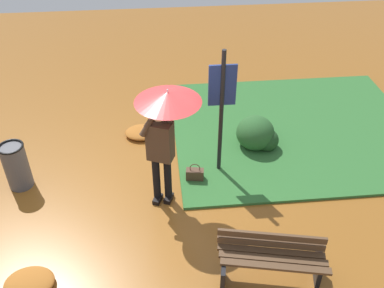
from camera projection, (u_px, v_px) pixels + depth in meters
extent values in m
plane|color=brown|center=(154.00, 197.00, 7.15)|extent=(18.00, 18.00, 0.00)
cube|color=#2D662D|center=(294.00, 129.00, 8.68)|extent=(4.80, 4.00, 0.05)
cylinder|color=black|center=(157.00, 179.00, 6.86)|extent=(0.12, 0.12, 0.86)
cylinder|color=black|center=(168.00, 179.00, 6.88)|extent=(0.12, 0.12, 0.86)
cube|color=black|center=(158.00, 199.00, 7.07)|extent=(0.19, 0.25, 0.08)
cube|color=black|center=(169.00, 198.00, 7.08)|extent=(0.19, 0.25, 0.08)
cube|color=#473323|center=(160.00, 141.00, 6.42)|extent=(0.44, 0.37, 0.64)
sphere|color=beige|center=(159.00, 115.00, 6.15)|extent=(0.20, 0.20, 0.20)
ellipsoid|color=black|center=(159.00, 113.00, 6.13)|extent=(0.20, 0.20, 0.15)
cylinder|color=#473323|center=(145.00, 131.00, 6.26)|extent=(0.18, 0.13, 0.18)
cylinder|color=#473323|center=(147.00, 126.00, 6.20)|extent=(0.24, 0.11, 0.33)
cube|color=black|center=(152.00, 117.00, 6.13)|extent=(0.07, 0.04, 0.14)
cylinder|color=#473323|center=(171.00, 127.00, 6.29)|extent=(0.11, 0.10, 0.09)
cylinder|color=#473323|center=(169.00, 121.00, 6.25)|extent=(0.10, 0.09, 0.23)
cylinder|color=#A5A5AD|center=(168.00, 103.00, 6.06)|extent=(0.02, 0.02, 0.41)
cone|color=#B22D2D|center=(168.00, 97.00, 6.00)|extent=(0.96, 0.96, 0.16)
sphere|color=#A5A5AD|center=(168.00, 90.00, 5.94)|extent=(0.02, 0.02, 0.02)
cylinder|color=black|center=(221.00, 116.00, 7.03)|extent=(0.07, 0.07, 2.30)
cube|color=navy|center=(222.00, 85.00, 6.71)|extent=(0.44, 0.04, 0.70)
cube|color=red|center=(222.00, 85.00, 6.72)|extent=(0.38, 0.01, 0.64)
cube|color=#4C3323|center=(195.00, 175.00, 7.42)|extent=(0.32, 0.19, 0.24)
torus|color=#4C3323|center=(195.00, 168.00, 7.32)|extent=(0.18, 0.04, 0.18)
cube|color=black|center=(223.00, 275.00, 5.68)|extent=(0.13, 0.36, 0.44)
cube|color=black|center=(318.00, 267.00, 5.78)|extent=(0.13, 0.36, 0.44)
cube|color=#513823|center=(275.00, 267.00, 5.49)|extent=(1.39, 0.39, 0.04)
cube|color=#513823|center=(273.00, 259.00, 5.59)|extent=(1.39, 0.39, 0.04)
cube|color=#513823|center=(271.00, 252.00, 5.68)|extent=(1.39, 0.39, 0.04)
cube|color=#513823|center=(271.00, 244.00, 5.66)|extent=(1.38, 0.33, 0.10)
cube|color=#513823|center=(272.00, 236.00, 5.58)|extent=(1.38, 0.33, 0.10)
cylinder|color=#4C4C51|center=(17.00, 167.00, 7.16)|extent=(0.40, 0.40, 0.80)
torus|color=black|center=(10.00, 147.00, 6.91)|extent=(0.42, 0.42, 0.04)
ellipsoid|color=#285628|center=(255.00, 133.00, 8.08)|extent=(0.71, 0.71, 0.64)
ellipsoid|color=#1E421E|center=(267.00, 140.00, 8.07)|extent=(0.43, 0.43, 0.43)
ellipsoid|color=#A86023|center=(29.00, 283.00, 5.75)|extent=(0.67, 0.53, 0.15)
ellipsoid|color=#A86023|center=(142.00, 132.00, 8.52)|extent=(0.66, 0.53, 0.15)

